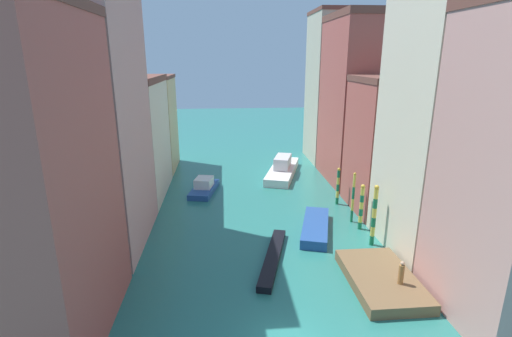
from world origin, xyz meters
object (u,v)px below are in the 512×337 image
object	(u,v)px
person_on_dock	(401,273)
mooring_pole_3	(338,186)
mooring_pole_2	(353,197)
gondola_black	(273,257)
mooring_pole_0	(374,215)
motorboat_0	(204,187)
mooring_pole_1	(361,206)
motorboat_1	(315,227)
waterfront_dock	(381,279)
vaporetto_white	(283,169)

from	to	relation	value
person_on_dock	mooring_pole_3	xyz separation A→B (m)	(0.60, 15.99, 0.55)
mooring_pole_2	gondola_black	distance (m)	10.83
person_on_dock	mooring_pole_0	distance (m)	6.93
mooring_pole_0	motorboat_0	bearing A→B (deg)	135.39
person_on_dock	mooring_pole_1	bearing A→B (deg)	84.91
mooring_pole_0	mooring_pole_3	bearing A→B (deg)	91.19
mooring_pole_0	person_on_dock	bearing A→B (deg)	-96.65
motorboat_1	mooring_pole_0	bearing A→B (deg)	-35.13
mooring_pole_1	mooring_pole_3	distance (m)	6.16
gondola_black	motorboat_0	world-z (taller)	motorboat_0
gondola_black	mooring_pole_2	bearing A→B (deg)	37.63
waterfront_dock	vaporetto_white	bearing A→B (deg)	96.18
person_on_dock	gondola_black	distance (m)	9.29
mooring_pole_0	vaporetto_white	bearing A→B (deg)	102.17
waterfront_dock	mooring_pole_2	xyz separation A→B (m)	(1.40, 10.28, 2.10)
mooring_pole_3	motorboat_1	distance (m)	7.61
waterfront_dock	mooring_pole_0	distance (m)	6.28
vaporetto_white	motorboat_1	size ratio (longest dim) A/B	1.52
mooring_pole_1	mooring_pole_3	bearing A→B (deg)	92.56
mooring_pole_0	mooring_pole_2	bearing A→B (deg)	91.87
mooring_pole_1	gondola_black	xyz separation A→B (m)	(-8.63, -4.87, -1.94)
waterfront_dock	motorboat_0	distance (m)	23.73
mooring_pole_3	motorboat_0	bearing A→B (deg)	160.46
motorboat_1	mooring_pole_1	bearing A→B (deg)	2.46
motorboat_0	mooring_pole_2	bearing A→B (deg)	-33.91
mooring_pole_0	motorboat_0	distance (m)	20.43
mooring_pole_2	mooring_pole_3	distance (m)	4.58
mooring_pole_2	motorboat_1	bearing A→B (deg)	-155.60
mooring_pole_0	vaporetto_white	xyz separation A→B (m)	(-4.35, 20.15, -1.87)
mooring_pole_1	mooring_pole_2	size ratio (longest dim) A/B	0.87
vaporetto_white	mooring_pole_2	bearing A→B (deg)	-74.86
mooring_pole_0	mooring_pole_1	bearing A→B (deg)	88.40
motorboat_0	motorboat_1	world-z (taller)	motorboat_0
motorboat_0	waterfront_dock	bearing A→B (deg)	-57.03
mooring_pole_0	motorboat_1	world-z (taller)	mooring_pole_0
mooring_pole_0	mooring_pole_1	world-z (taller)	mooring_pole_0
gondola_black	motorboat_1	world-z (taller)	motorboat_1
motorboat_1	motorboat_0	bearing A→B (deg)	132.35
motorboat_0	vaporetto_white	bearing A→B (deg)	30.15
person_on_dock	vaporetto_white	xyz separation A→B (m)	(-3.55, 26.93, -0.70)
mooring_pole_1	waterfront_dock	bearing A→B (deg)	-100.70
person_on_dock	mooring_pole_1	size ratio (longest dim) A/B	0.38
person_on_dock	mooring_pole_1	distance (m)	9.89
mooring_pole_1	vaporetto_white	bearing A→B (deg)	104.52
vaporetto_white	motorboat_1	distance (m)	17.29
mooring_pole_0	mooring_pole_3	world-z (taller)	mooring_pole_0
waterfront_dock	motorboat_0	xyz separation A→B (m)	(-12.91, 19.91, 0.22)
mooring_pole_0	motorboat_0	size ratio (longest dim) A/B	0.81
mooring_pole_0	mooring_pole_2	distance (m)	4.65
mooring_pole_3	motorboat_1	bearing A→B (deg)	-121.50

